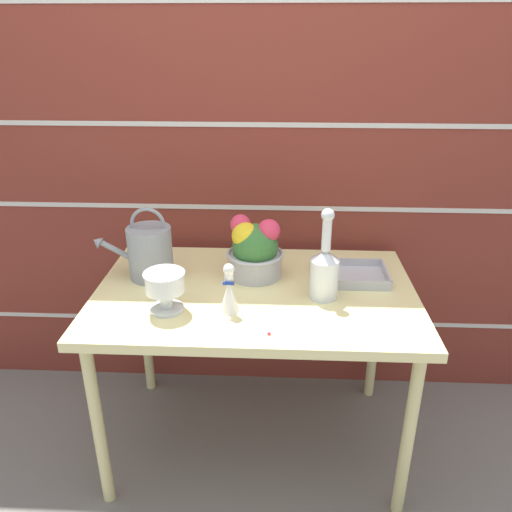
{
  "coord_description": "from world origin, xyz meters",
  "views": [
    {
      "loc": [
        0.08,
        -1.67,
        1.62
      ],
      "look_at": [
        0.0,
        0.04,
        0.86
      ],
      "focal_mm": 35.0,
      "sensor_mm": 36.0,
      "label": 1
    }
  ],
  "objects_px": {
    "crystal_pedestal_bowl": "(165,286)",
    "flower_planter": "(254,250)",
    "figurine_vase": "(229,292)",
    "watering_can": "(149,252)",
    "wire_tray": "(349,276)",
    "glass_decanter": "(325,269)"
  },
  "relations": [
    {
      "from": "glass_decanter",
      "to": "wire_tray",
      "type": "relative_size",
      "value": 1.16
    },
    {
      "from": "crystal_pedestal_bowl",
      "to": "flower_planter",
      "type": "relative_size",
      "value": 0.6
    },
    {
      "from": "watering_can",
      "to": "glass_decanter",
      "type": "height_order",
      "value": "glass_decanter"
    },
    {
      "from": "flower_planter",
      "to": "figurine_vase",
      "type": "relative_size",
      "value": 1.36
    },
    {
      "from": "flower_planter",
      "to": "wire_tray",
      "type": "bearing_deg",
      "value": -1.57
    },
    {
      "from": "glass_decanter",
      "to": "figurine_vase",
      "type": "bearing_deg",
      "value": -160.34
    },
    {
      "from": "figurine_vase",
      "to": "wire_tray",
      "type": "relative_size",
      "value": 0.61
    },
    {
      "from": "watering_can",
      "to": "glass_decanter",
      "type": "relative_size",
      "value": 0.93
    },
    {
      "from": "glass_decanter",
      "to": "wire_tray",
      "type": "xyz_separation_m",
      "value": [
        0.12,
        0.16,
        -0.1
      ]
    },
    {
      "from": "watering_can",
      "to": "flower_planter",
      "type": "xyz_separation_m",
      "value": [
        0.41,
        0.03,
        0.0
      ]
    },
    {
      "from": "flower_planter",
      "to": "crystal_pedestal_bowl",
      "type": "bearing_deg",
      "value": -135.02
    },
    {
      "from": "flower_planter",
      "to": "figurine_vase",
      "type": "xyz_separation_m",
      "value": [
        -0.07,
        -0.29,
        -0.04
      ]
    },
    {
      "from": "crystal_pedestal_bowl",
      "to": "figurine_vase",
      "type": "xyz_separation_m",
      "value": [
        0.22,
        0.0,
        -0.02
      ]
    },
    {
      "from": "watering_can",
      "to": "crystal_pedestal_bowl",
      "type": "height_order",
      "value": "watering_can"
    },
    {
      "from": "crystal_pedestal_bowl",
      "to": "figurine_vase",
      "type": "distance_m",
      "value": 0.22
    },
    {
      "from": "figurine_vase",
      "to": "wire_tray",
      "type": "bearing_deg",
      "value": 31.66
    },
    {
      "from": "watering_can",
      "to": "wire_tray",
      "type": "xyz_separation_m",
      "value": [
        0.78,
        0.02,
        -0.1
      ]
    },
    {
      "from": "glass_decanter",
      "to": "wire_tray",
      "type": "height_order",
      "value": "glass_decanter"
    },
    {
      "from": "crystal_pedestal_bowl",
      "to": "figurine_vase",
      "type": "relative_size",
      "value": 0.82
    },
    {
      "from": "figurine_vase",
      "to": "wire_tray",
      "type": "xyz_separation_m",
      "value": [
        0.45,
        0.28,
        -0.06
      ]
    },
    {
      "from": "watering_can",
      "to": "figurine_vase",
      "type": "distance_m",
      "value": 0.42
    },
    {
      "from": "figurine_vase",
      "to": "glass_decanter",
      "type": "bearing_deg",
      "value": 19.66
    }
  ]
}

